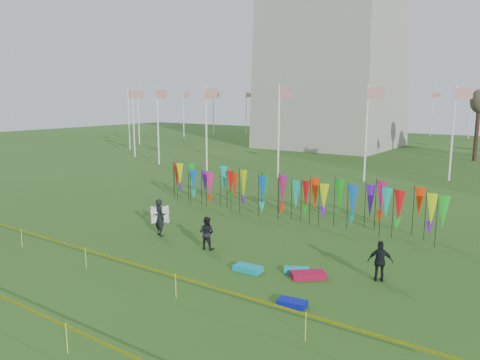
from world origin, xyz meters
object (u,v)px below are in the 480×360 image
Objects in this scene: kite_bag_teal at (297,270)px; person_mid at (207,233)px; person_right at (380,261)px; person_left at (160,217)px; kite_bag_blue at (292,303)px; box_kite at (160,214)px; kite_bag_turquoise at (248,269)px; kite_bag_red at (308,275)px.

person_mid is at bearing 177.34° from kite_bag_teal.
person_right reaches higher than person_mid.
person_mid is 4.93m from kite_bag_teal.
person_left is 10.10m from kite_bag_blue.
person_mid is at bearing -165.53° from person_left.
kite_bag_blue is at bearing -24.70° from box_kite.
person_left is 1.66× the size of kite_bag_turquoise.
person_mid is 5.57m from kite_bag_red.
box_kite reaches higher than kite_bag_red.
kite_bag_blue is (11.50, -5.29, -0.31)m from box_kite.
kite_bag_blue is 3.09m from kite_bag_teal.
person_left reaches higher than person_mid.
kite_bag_turquoise is at bearing -161.71° from kite_bag_red.
box_kite is 12.66m from kite_bag_blue.
person_mid reaches higher than box_kite.
person_left reaches higher than kite_bag_turquoise.
box_kite is at bearing -30.05° from person_right.
kite_bag_turquoise is at bearing -0.19° from person_right.
box_kite is 0.84× the size of kite_bag_blue.
kite_bag_turquoise is (8.47, -3.51, -0.29)m from box_kite.
kite_bag_blue is (6.21, -3.02, -0.68)m from person_mid.
person_left reaches higher than kite_bag_red.
kite_bag_red reaches higher than kite_bag_blue.
person_mid is at bearing -17.80° from person_right.
person_right is at bearing 66.22° from kite_bag_blue.
kite_bag_red is (-0.69, 2.56, 0.02)m from kite_bag_blue.
kite_bag_teal is at bearing 159.63° from kite_bag_red.
kite_bag_red is (-2.40, -1.30, -0.68)m from person_right.
person_right is 1.56× the size of kite_bag_teal.
person_mid reaches higher than kite_bag_red.
person_left is at bearing 166.79° from kite_bag_turquoise.
kite_bag_turquoise is at bearing -22.48° from box_kite.
person_left reaches higher than box_kite.
person_right is at bearing 28.55° from kite_bag_red.
kite_bag_teal is (1.70, 1.01, -0.02)m from kite_bag_turquoise.
kite_bag_teal is (-3.03, -1.07, -0.70)m from person_right.
person_left is 1.23× the size of person_mid.
kite_bag_turquoise is (6.47, -1.52, -0.85)m from person_left.
kite_bag_red is at bearing 4.68° from person_right.
kite_bag_teal is (10.17, -2.50, -0.31)m from box_kite.
box_kite is 0.62× the size of kite_bag_red.
person_left is 1.98× the size of kite_bag_blue.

